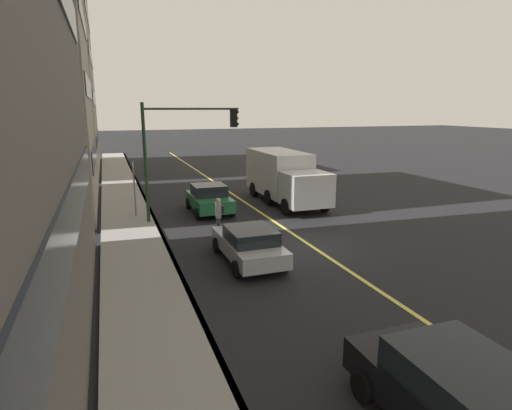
{
  "coord_description": "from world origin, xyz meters",
  "views": [
    {
      "loc": [
        -15.1,
        7.72,
        5.58
      ],
      "look_at": [
        0.13,
        2.32,
        1.86
      ],
      "focal_mm": 29.58,
      "sensor_mm": 36.0,
      "label": 1
    }
  ],
  "objects": [
    {
      "name": "street_sign_post",
      "position": [
        6.95,
        6.51,
        1.78
      ],
      "size": [
        0.6,
        0.08,
        3.03
      ],
      "color": "slate",
      "rests_on": "ground"
    },
    {
      "name": "ground",
      "position": [
        0.0,
        0.0,
        0.0
      ],
      "size": [
        200.0,
        200.0,
        0.0
      ],
      "primitive_type": "plane",
      "color": "black"
    },
    {
      "name": "lane_stripe_center",
      "position": [
        0.0,
        0.0,
        0.01
      ],
      "size": [
        80.0,
        0.16,
        0.01
      ],
      "primitive_type": "cube",
      "color": "#D8CC4C",
      "rests_on": "ground"
    },
    {
      "name": "building_glass_right",
      "position": [
        27.33,
        14.46,
        10.0
      ],
      "size": [
        16.13,
        12.16,
        20.01
      ],
      "color": "#9E9384",
      "rests_on": "ground"
    },
    {
      "name": "car_black",
      "position": [
        -10.47,
        2.4,
        0.8
      ],
      "size": [
        4.36,
        2.13,
        1.55
      ],
      "color": "black",
      "rests_on": "ground"
    },
    {
      "name": "truck_white",
      "position": [
        7.99,
        -2.25,
        1.61
      ],
      "size": [
        7.68,
        2.58,
        3.02
      ],
      "color": "silver",
      "rests_on": "ground"
    },
    {
      "name": "curb_edge",
      "position": [
        0.0,
        5.68,
        0.07
      ],
      "size": [
        80.0,
        0.16,
        0.15
      ],
      "primitive_type": "cube",
      "color": "slate",
      "rests_on": "ground"
    },
    {
      "name": "sidewalk_slab",
      "position": [
        0.0,
        6.91,
        0.07
      ],
      "size": [
        80.0,
        2.62,
        0.15
      ],
      "primitive_type": "cube",
      "color": "gray",
      "rests_on": "ground"
    },
    {
      "name": "pedestrian_with_backpack",
      "position": [
        2.48,
        3.23,
        1.01
      ],
      "size": [
        0.44,
        0.41,
        1.73
      ],
      "color": "#383838",
      "rests_on": "ground"
    },
    {
      "name": "car_green",
      "position": [
        6.91,
        2.62,
        0.77
      ],
      "size": [
        3.85,
        2.06,
        1.53
      ],
      "color": "#1E6038",
      "rests_on": "ground"
    },
    {
      "name": "car_silver",
      "position": [
        -1.07,
        3.01,
        0.7
      ],
      "size": [
        4.12,
        1.94,
        1.35
      ],
      "color": "#A8AAB2",
      "rests_on": "ground"
    },
    {
      "name": "traffic_light_mast",
      "position": [
        5.51,
        4.2,
        4.05
      ],
      "size": [
        0.28,
        4.76,
        5.85
      ],
      "color": "#1E3823",
      "rests_on": "ground"
    }
  ]
}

